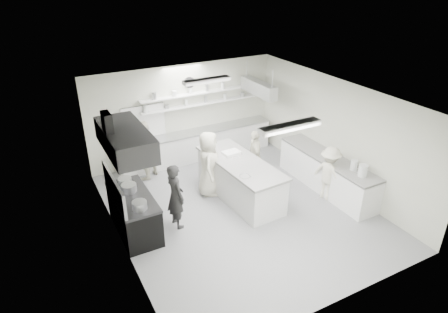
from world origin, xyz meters
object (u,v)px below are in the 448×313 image
back_counter (198,145)px  cook_back (143,151)px  stove (134,214)px  cook_stove (176,196)px  right_counter (327,173)px  prep_island (240,180)px

back_counter → cook_back: (-1.90, -0.45, 0.41)m
stove → cook_stove: cook_stove is taller
back_counter → right_counter: bearing=-55.3°
stove → cook_stove: bearing=-15.3°
back_counter → cook_back: 1.99m
cook_stove → cook_back: cook_back is taller
cook_stove → cook_back: size_ratio=0.93×
stove → back_counter: 4.03m
right_counter → prep_island: (-2.33, 0.74, 0.04)m
cook_back → back_counter: bearing=160.0°
stove → right_counter: (5.25, -0.60, 0.02)m
prep_island → cook_stove: cook_stove is taller
right_counter → cook_back: (-4.25, 2.95, 0.40)m
back_counter → cook_stove: size_ratio=3.08×
stove → right_counter: 5.28m
back_counter → right_counter: (2.35, -3.40, 0.01)m
back_counter → cook_back: cook_back is taller
stove → back_counter: back_counter is taller
stove → back_counter: (2.90, 2.80, 0.01)m
cook_back → prep_island: bearing=97.7°
right_counter → cook_back: cook_back is taller
stove → right_counter: bearing=-6.5°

